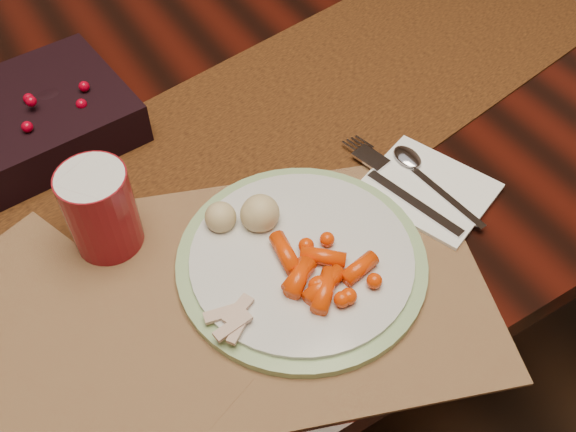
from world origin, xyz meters
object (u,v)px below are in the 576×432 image
placemat_main (283,287)px  red_cup (101,210)px  dinner_plate (302,259)px  baby_carrots (322,266)px  dining_table (210,261)px  napkin (428,189)px  mashed_potatoes (245,210)px  turkey_shreds (240,315)px

placemat_main → red_cup: 0.22m
dinner_plate → red_cup: red_cup is taller
dinner_plate → baby_carrots: bearing=-77.0°
dining_table → red_cup: bearing=-135.1°
dinner_plate → napkin: size_ratio=1.93×
dinner_plate → mashed_potatoes: bearing=113.2°
napkin → mashed_potatoes: bearing=144.1°
turkey_shreds → mashed_potatoes: bearing=58.9°
dining_table → dinner_plate: dinner_plate is taller
placemat_main → dinner_plate: 0.04m
placemat_main → dinner_plate: bearing=44.3°
baby_carrots → napkin: size_ratio=0.78×
turkey_shreds → red_cup: 0.20m
mashed_potatoes → red_cup: red_cup is taller
red_cup → mashed_potatoes: bearing=-26.8°
red_cup → baby_carrots: bearing=-44.2°
dining_table → dinner_plate: bearing=-91.0°
dining_table → napkin: size_ratio=12.38×
placemat_main → red_cup: red_cup is taller
turkey_shreds → napkin: turkey_shreds is taller
dining_table → red_cup: red_cup is taller
dinner_plate → dining_table: bearing=89.0°
baby_carrots → red_cup: bearing=135.8°
mashed_potatoes → placemat_main: bearing=-91.3°
napkin → red_cup: (-0.36, 0.13, 0.05)m
dining_table → baby_carrots: baby_carrots is taller
dinner_plate → napkin: 0.19m
baby_carrots → mashed_potatoes: size_ratio=1.34×
dining_table → turkey_shreds: 0.55m
dining_table → mashed_potatoes: bearing=-98.5°
placemat_main → mashed_potatoes: (0.00, 0.09, 0.04)m
baby_carrots → mashed_potatoes: 0.11m
placemat_main → napkin: napkin is taller
dining_table → red_cup: 0.50m
mashed_potatoes → napkin: mashed_potatoes is taller
dinner_plate → baby_carrots: (0.01, -0.03, 0.02)m
baby_carrots → mashed_potatoes: (-0.04, 0.10, 0.01)m
placemat_main → red_cup: bearing=150.9°
napkin → red_cup: 0.39m
mashed_potatoes → baby_carrots: bearing=-69.6°
mashed_potatoes → napkin: 0.23m
napkin → baby_carrots: bearing=172.0°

